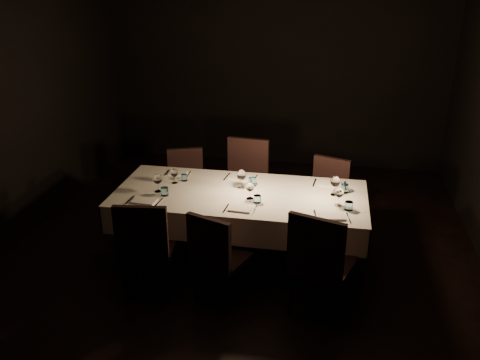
% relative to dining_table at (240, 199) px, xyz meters
% --- Properties ---
extents(room, '(5.01, 6.01, 3.01)m').
position_rel_dining_table_xyz_m(room, '(0.00, 0.00, 0.81)').
color(room, black).
rests_on(room, ground).
extents(dining_table, '(2.52, 1.12, 0.76)m').
position_rel_dining_table_xyz_m(dining_table, '(0.00, 0.00, 0.00)').
color(dining_table, black).
rests_on(dining_table, ground).
extents(chair_near_left, '(0.52, 0.52, 0.98)m').
position_rel_dining_table_xyz_m(chair_near_left, '(-0.72, -0.80, -0.15)').
color(chair_near_left, black).
rests_on(chair_near_left, ground).
extents(place_setting_near_left, '(0.35, 0.41, 0.19)m').
position_rel_dining_table_xyz_m(place_setting_near_left, '(-0.81, -0.22, 0.15)').
color(place_setting_near_left, white).
rests_on(place_setting_near_left, dining_table).
extents(chair_near_center, '(0.56, 0.56, 0.90)m').
position_rel_dining_table_xyz_m(chair_near_center, '(-0.07, -0.78, -0.18)').
color(chair_near_center, black).
rests_on(chair_near_center, ground).
extents(place_setting_near_center, '(0.32, 0.40, 0.17)m').
position_rel_dining_table_xyz_m(place_setting_near_center, '(0.13, -0.22, 0.14)').
color(place_setting_near_center, white).
rests_on(place_setting_near_center, dining_table).
extents(chair_near_right, '(0.61, 0.61, 1.01)m').
position_rel_dining_table_xyz_m(chair_near_right, '(0.84, -0.81, -0.13)').
color(chair_near_right, black).
rests_on(chair_near_right, ground).
extents(place_setting_near_right, '(0.36, 0.41, 0.19)m').
position_rel_dining_table_xyz_m(place_setting_near_right, '(0.98, -0.22, 0.15)').
color(place_setting_near_right, white).
rests_on(place_setting_near_right, dining_table).
extents(chair_far_left, '(0.53, 0.53, 0.88)m').
position_rel_dining_table_xyz_m(chair_far_left, '(-0.80, 0.80, -0.20)').
color(chair_far_left, black).
rests_on(chair_far_left, ground).
extents(place_setting_far_left, '(0.29, 0.39, 0.16)m').
position_rel_dining_table_xyz_m(place_setting_far_left, '(-0.72, 0.22, 0.14)').
color(place_setting_far_left, white).
rests_on(place_setting_far_left, dining_table).
extents(chair_far_center, '(0.53, 0.53, 1.02)m').
position_rel_dining_table_xyz_m(chair_far_center, '(-0.09, 0.83, -0.13)').
color(chair_far_center, black).
rests_on(chair_far_center, ground).
extents(place_setting_far_center, '(0.37, 0.42, 0.20)m').
position_rel_dining_table_xyz_m(place_setting_far_center, '(-0.00, 0.22, 0.15)').
color(place_setting_far_center, white).
rests_on(place_setting_far_center, dining_table).
extents(chair_far_right, '(0.54, 0.54, 0.89)m').
position_rel_dining_table_xyz_m(chair_far_right, '(0.86, 0.75, -0.19)').
color(chair_far_right, black).
rests_on(chair_far_right, ground).
extents(place_setting_far_right, '(0.37, 0.42, 0.20)m').
position_rel_dining_table_xyz_m(place_setting_far_right, '(0.94, 0.22, 0.15)').
color(place_setting_far_right, white).
rests_on(place_setting_far_right, dining_table).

